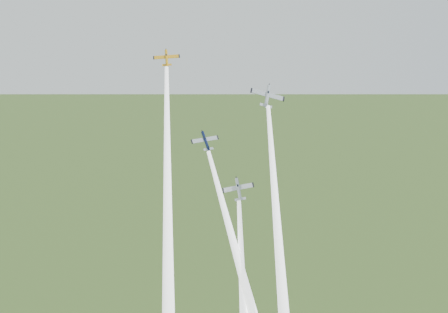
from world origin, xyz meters
The scene contains 7 objects.
plane_yellow centered at (-14.15, 4.91, 114.46)m, with size 6.61×6.56×1.04m, color orange, non-canonical shape.
smoke_trail_yellow centered at (-11.93, -22.37, 88.84)m, with size 2.51×2.51×68.59m, color white, non-canonical shape.
plane_navy centered at (-4.42, -3.64, 95.32)m, with size 6.85×6.80×1.07m, color #0C1537, non-canonical shape.
smoke_trail_navy centered at (3.05, -25.51, 73.68)m, with size 2.51×2.51×56.92m, color white, non-canonical shape.
plane_silver_right centered at (10.46, -0.96, 105.73)m, with size 8.51×8.44×1.33m, color #B0B8BF, non-canonical shape.
smoke_trail_silver_right centered at (10.93, -27.27, 81.09)m, with size 2.51×2.51×65.69m, color white, non-canonical shape.
plane_silver_low centered at (3.29, -11.83, 85.65)m, with size 7.37×7.31×1.15m, color #B3BBC2, non-canonical shape.
Camera 1 is at (-0.52, -135.30, 122.70)m, focal length 45.00 mm.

